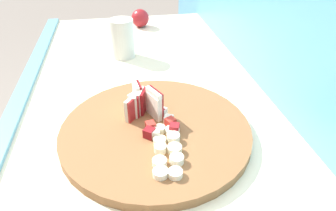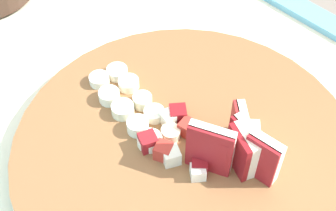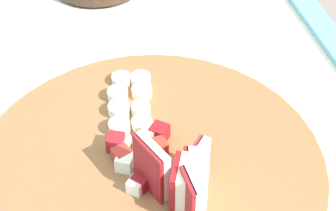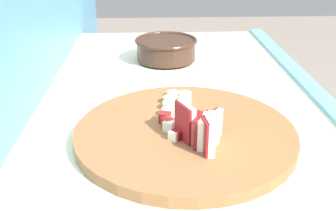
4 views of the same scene
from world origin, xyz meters
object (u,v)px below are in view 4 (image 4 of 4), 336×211
apple_dice_pile (178,122)px  banana_slice_rows (176,106)px  apple_wedge_fan (200,129)px  ceramic_bowl (166,48)px  cutting_board (185,133)px

apple_dice_pile → banana_slice_rows: size_ratio=0.65×
apple_wedge_fan → ceramic_bowl: size_ratio=0.52×
banana_slice_rows → ceramic_bowl: (0.36, 0.00, 0.01)m
apple_wedge_fan → ceramic_bowl: bearing=4.2°
apple_wedge_fan → ceramic_bowl: 0.50m
apple_wedge_fan → banana_slice_rows: size_ratio=0.61×
banana_slice_rows → apple_dice_pile: bearing=-179.9°
apple_wedge_fan → apple_dice_pile: 0.07m
cutting_board → apple_dice_pile: 0.02m
apple_wedge_fan → apple_dice_pile: apple_wedge_fan is taller
ceramic_bowl → cutting_board: bearing=-177.8°
banana_slice_rows → apple_wedge_fan: bearing=-166.7°
apple_dice_pile → cutting_board: bearing=-113.1°
cutting_board → apple_wedge_fan: size_ratio=4.43×
cutting_board → apple_wedge_fan: (-0.05, -0.02, 0.04)m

